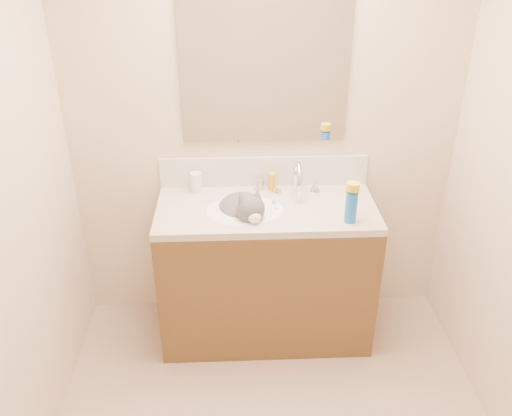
{
  "coord_description": "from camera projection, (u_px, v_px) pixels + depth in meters",
  "views": [
    {
      "loc": [
        -0.17,
        -1.61,
        2.27
      ],
      "look_at": [
        -0.06,
        0.92,
        0.88
      ],
      "focal_mm": 38.0,
      "sensor_mm": 36.0,
      "label": 1
    }
  ],
  "objects": [
    {
      "name": "room_shell",
      "position": [
        286.0,
        181.0,
        1.79
      ],
      "size": [
        2.24,
        2.54,
        2.52
      ],
      "color": "beige",
      "rests_on": "ground"
    },
    {
      "name": "vanity_cabinet",
      "position": [
        266.0,
        274.0,
        3.17
      ],
      "size": [
        1.2,
        0.55,
        0.82
      ],
      "primitive_type": "cube",
      "color": "brown",
      "rests_on": "ground"
    },
    {
      "name": "counter_slab",
      "position": [
        267.0,
        210.0,
        2.96
      ],
      "size": [
        1.2,
        0.55,
        0.04
      ],
      "primitive_type": "cube",
      "color": "#C3B799",
      "rests_on": "vanity_cabinet"
    },
    {
      "name": "basin",
      "position": [
        245.0,
        221.0,
        2.95
      ],
      "size": [
        0.45,
        0.36,
        0.14
      ],
      "primitive_type": "ellipsoid",
      "color": "white",
      "rests_on": "vanity_cabinet"
    },
    {
      "name": "faucet",
      "position": [
        297.0,
        181.0,
        3.03
      ],
      "size": [
        0.28,
        0.2,
        0.21
      ],
      "color": "silver",
      "rests_on": "counter_slab"
    },
    {
      "name": "cat",
      "position": [
        244.0,
        213.0,
        2.95
      ],
      "size": [
        0.39,
        0.43,
        0.32
      ],
      "rotation": [
        0.0,
        0.0,
        0.3
      ],
      "color": "#4E4B4D",
      "rests_on": "basin"
    },
    {
      "name": "backsplash",
      "position": [
        264.0,
        171.0,
        3.14
      ],
      "size": [
        1.2,
        0.02,
        0.18
      ],
      "primitive_type": "cube",
      "color": "silver",
      "rests_on": "counter_slab"
    },
    {
      "name": "mirror",
      "position": [
        265.0,
        70.0,
        2.85
      ],
      "size": [
        0.9,
        0.02,
        0.8
      ],
      "primitive_type": "cube",
      "color": "white",
      "rests_on": "room_shell"
    },
    {
      "name": "pill_bottle",
      "position": [
        196.0,
        182.0,
        3.09
      ],
      "size": [
        0.06,
        0.06,
        0.11
      ],
      "primitive_type": "cylinder",
      "rotation": [
        0.0,
        0.0,
        0.01
      ],
      "color": "white",
      "rests_on": "counter_slab"
    },
    {
      "name": "pill_label",
      "position": [
        196.0,
        184.0,
        3.09
      ],
      "size": [
        0.06,
        0.06,
        0.04
      ],
      "primitive_type": "cylinder",
      "rotation": [
        0.0,
        0.0,
        0.01
      ],
      "color": "#CA6721",
      "rests_on": "pill_bottle"
    },
    {
      "name": "silver_jar",
      "position": [
        259.0,
        184.0,
        3.12
      ],
      "size": [
        0.07,
        0.07,
        0.06
      ],
      "primitive_type": "cylinder",
      "rotation": [
        0.0,
        0.0,
        -0.33
      ],
      "color": "#B7B7BC",
      "rests_on": "counter_slab"
    },
    {
      "name": "amber_bottle",
      "position": [
        272.0,
        182.0,
        3.1
      ],
      "size": [
        0.05,
        0.05,
        0.1
      ],
      "primitive_type": "cylinder",
      "rotation": [
        0.0,
        0.0,
        -0.24
      ],
      "color": "orange",
      "rests_on": "counter_slab"
    },
    {
      "name": "toothbrush",
      "position": [
        274.0,
        203.0,
        2.98
      ],
      "size": [
        0.03,
        0.15,
        0.01
      ],
      "primitive_type": "cube",
      "rotation": [
        0.0,
        0.0,
        0.12
      ],
      "color": "white",
      "rests_on": "counter_slab"
    },
    {
      "name": "toothbrush_head",
      "position": [
        274.0,
        202.0,
        2.98
      ],
      "size": [
        0.02,
        0.04,
        0.02
      ],
      "primitive_type": "cube",
      "rotation": [
        0.0,
        0.0,
        0.12
      ],
      "color": "#67A8DC",
      "rests_on": "counter_slab"
    },
    {
      "name": "spray_can",
      "position": [
        351.0,
        207.0,
        2.77
      ],
      "size": [
        0.08,
        0.08,
        0.17
      ],
      "primitive_type": "cylinder",
      "rotation": [
        0.0,
        0.0,
        0.32
      ],
      "color": "blue",
      "rests_on": "counter_slab"
    },
    {
      "name": "spray_cap",
      "position": [
        353.0,
        187.0,
        2.71
      ],
      "size": [
        0.08,
        0.08,
        0.04
      ],
      "primitive_type": "cylinder",
      "rotation": [
        0.0,
        0.0,
        0.32
      ],
      "color": "yellow",
      "rests_on": "spray_can"
    }
  ]
}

